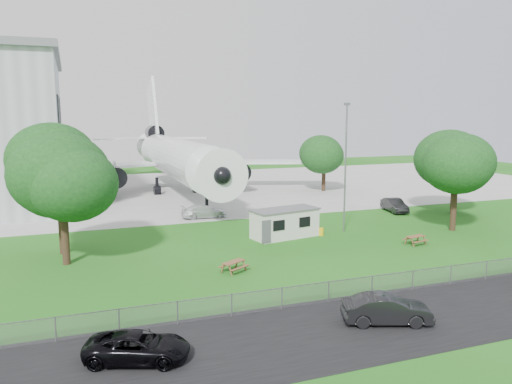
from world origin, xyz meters
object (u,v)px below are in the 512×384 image
object	(u,v)px
picnic_east	(415,245)
picnic_west	(234,272)
airliner	(175,156)
site_cabin	(285,223)
car_centre_sedan	(387,310)

from	to	relation	value
picnic_east	picnic_west	bearing A→B (deg)	173.87
airliner	picnic_west	bearing A→B (deg)	-95.22
site_cabin	picnic_west	distance (m)	11.12
site_cabin	picnic_west	bearing A→B (deg)	-132.77
airliner	picnic_east	bearing A→B (deg)	-69.52
airliner	car_centre_sedan	world-z (taller)	airliner
picnic_west	picnic_east	world-z (taller)	same
picnic_west	picnic_east	size ratio (longest dim) A/B	1.00
airliner	site_cabin	distance (m)	30.24
picnic_east	airliner	bearing A→B (deg)	98.46
site_cabin	airliner	bearing A→B (deg)	97.75
airliner	site_cabin	size ratio (longest dim) A/B	6.87
site_cabin	car_centre_sedan	xyz separation A→B (m)	(-2.59, -19.39, -0.54)
airliner	car_centre_sedan	distance (m)	49.33
airliner	picnic_west	distance (m)	38.34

